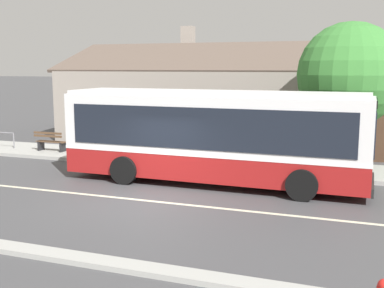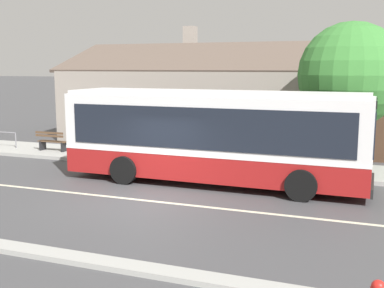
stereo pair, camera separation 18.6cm
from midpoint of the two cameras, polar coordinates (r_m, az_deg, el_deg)
name	(u,v)px [view 2 (the right image)]	position (r m, az deg, el deg)	size (l,w,h in m)	color
ground_plane	(143,200)	(15.10, -5.43, -6.66)	(300.00, 300.00, 0.00)	#424244
sidewalk_far	(206,162)	(20.49, 1.91, -2.18)	(60.00, 3.00, 0.15)	#9E9E99
curb_near	(47,254)	(11.23, -16.32, -12.36)	(60.00, 0.50, 0.12)	#9E9E99
lane_divider_stripe	(143,200)	(15.10, -5.43, -6.65)	(60.00, 0.16, 0.01)	beige
community_building	(302,104)	(27.15, 13.14, 4.59)	(25.89, 9.73, 6.49)	gray
transit_bus	(214,135)	(16.89, 2.93, 1.13)	(10.67, 2.85, 3.26)	maroon
bench_by_building	(52,142)	(23.63, -15.99, 0.19)	(1.53, 0.51, 0.94)	brown
bench_down_street	(127,148)	(21.20, -7.41, -0.48)	(1.85, 0.51, 0.94)	brown
street_tree_primary	(348,77)	(19.96, 18.28, 7.52)	(4.11, 4.11, 5.85)	#4C3828
bike_rack	(7,137)	(25.35, -20.92, 0.81)	(1.16, 0.06, 0.78)	slate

